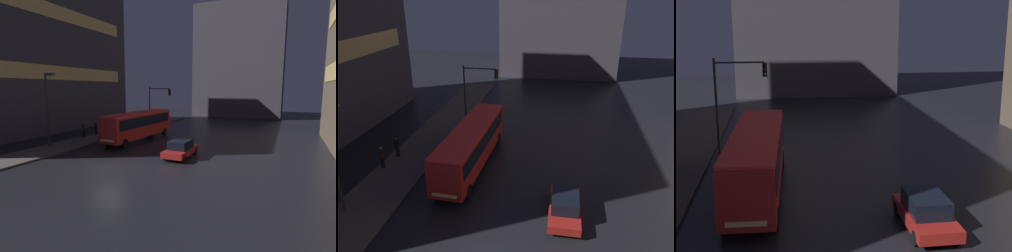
# 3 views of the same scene
# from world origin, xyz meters

# --- Properties ---
(bus_near) EXTENTS (2.79, 11.52, 3.30)m
(bus_near) POSITION_xyz_m (-3.76, 10.68, 2.03)
(bus_near) COLOR #AD1E19
(bus_near) RESTS_ON ground
(car_taxi) EXTENTS (1.95, 4.38, 1.54)m
(car_taxi) POSITION_xyz_m (3.60, 5.59, 0.78)
(car_taxi) COLOR maroon
(car_taxi) RESTS_ON ground
(traffic_light_main) EXTENTS (3.46, 0.35, 6.31)m
(traffic_light_main) POSITION_xyz_m (-5.50, 18.65, 4.28)
(traffic_light_main) COLOR #2D2D2D
(traffic_light_main) RESTS_ON ground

